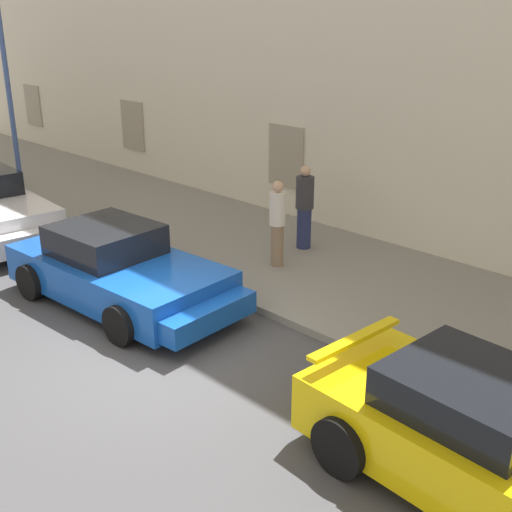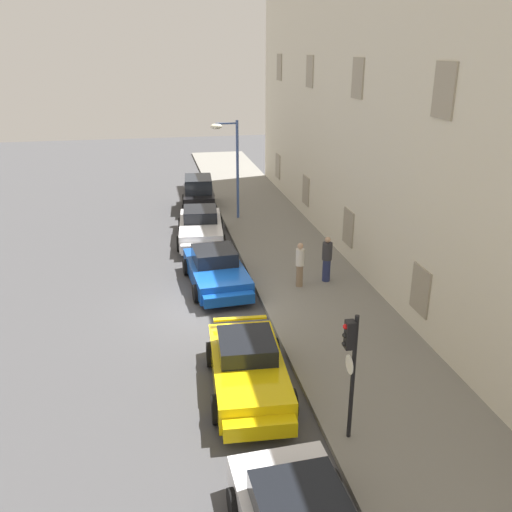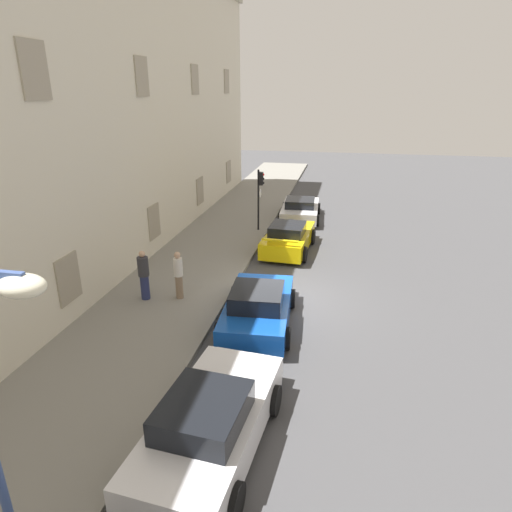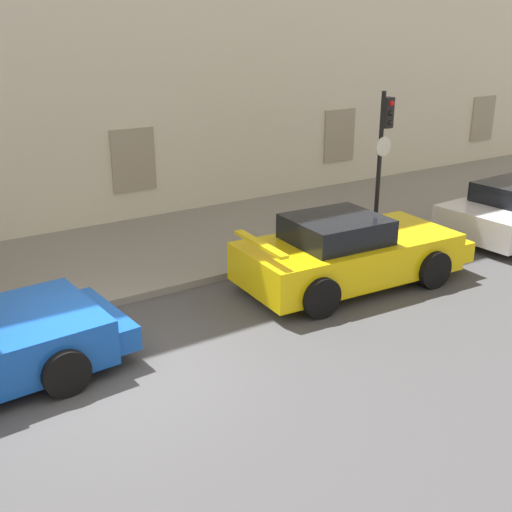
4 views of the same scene
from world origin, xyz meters
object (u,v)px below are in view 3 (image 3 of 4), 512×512
at_px(sportscar_white_middle, 289,237).
at_px(pedestrian_strolling, 178,274).
at_px(pedestrian_admiring, 144,275).
at_px(traffic_light, 260,189).
at_px(sportscar_yellow_flank, 259,305).
at_px(sportscar_tail_end, 300,209).
at_px(sportscar_red_lead, 214,418).

height_order(sportscar_white_middle, pedestrian_strolling, pedestrian_strolling).
relative_size(sportscar_white_middle, pedestrian_admiring, 2.58).
height_order(sportscar_white_middle, traffic_light, traffic_light).
distance_m(sportscar_white_middle, traffic_light, 3.45).
relative_size(sportscar_yellow_flank, sportscar_tail_end, 1.01).
relative_size(sportscar_red_lead, sportscar_white_middle, 1.10).
height_order(traffic_light, pedestrian_strolling, traffic_light).
relative_size(traffic_light, pedestrian_admiring, 1.76).
xyz_separation_m(sportscar_red_lead, pedestrian_strolling, (6.22, 3.12, 0.39)).
relative_size(sportscar_red_lead, sportscar_tail_end, 1.09).
bearing_deg(sportscar_white_middle, sportscar_red_lead, -179.81).
relative_size(sportscar_white_middle, pedestrian_strolling, 2.67).
bearing_deg(sportscar_white_middle, traffic_light, 37.78).
bearing_deg(pedestrian_admiring, sportscar_tail_end, -19.32).
bearing_deg(pedestrian_admiring, sportscar_white_middle, -33.36).
relative_size(sportscar_tail_end, pedestrian_strolling, 2.69).
relative_size(sportscar_red_lead, pedestrian_strolling, 2.93).
distance_m(pedestrian_admiring, pedestrian_strolling, 1.19).
height_order(pedestrian_admiring, pedestrian_strolling, pedestrian_admiring).
distance_m(sportscar_red_lead, traffic_light, 14.96).
bearing_deg(sportscar_tail_end, sportscar_red_lead, -179.68).
bearing_deg(traffic_light, sportscar_white_middle, -142.22).
bearing_deg(pedestrian_admiring, sportscar_red_lead, -144.17).
bearing_deg(pedestrian_admiring, pedestrian_strolling, -75.61).
distance_m(sportscar_yellow_flank, sportscar_white_middle, 7.04).
height_order(sportscar_red_lead, sportscar_white_middle, sportscar_red_lead).
relative_size(sportscar_red_lead, traffic_light, 1.61).
bearing_deg(sportscar_tail_end, sportscar_white_middle, -179.40).
distance_m(traffic_light, pedestrian_strolling, 8.71).
bearing_deg(sportscar_yellow_flank, pedestrian_strolling, 73.55).
bearing_deg(sportscar_tail_end, traffic_light, 149.96).
bearing_deg(pedestrian_strolling, sportscar_red_lead, -153.35).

